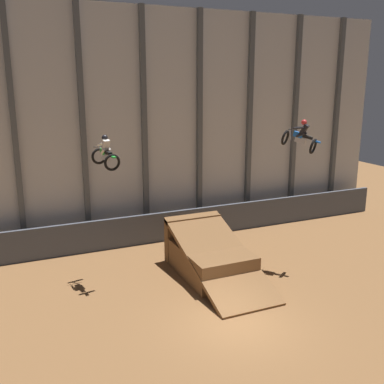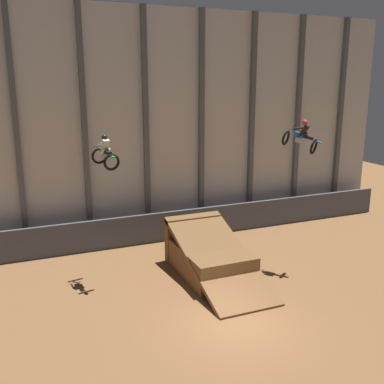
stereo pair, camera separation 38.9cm
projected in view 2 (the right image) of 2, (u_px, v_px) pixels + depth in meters
ground_plane at (234, 325)px, 16.89m from camera, size 60.00×60.00×0.00m
arena_back_wall at (145, 127)px, 25.13m from camera, size 32.00×0.40×12.84m
lower_barrier at (154, 228)px, 25.33m from camera, size 31.36×0.20×1.70m
dirt_ramp at (208, 256)px, 21.39m from camera, size 2.94×6.42×2.42m
rider_bike_left_air at (105, 154)px, 19.43m from camera, size 0.99×1.81×1.48m
rider_bike_right_air at (301, 138)px, 20.76m from camera, size 1.52×1.76×1.60m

